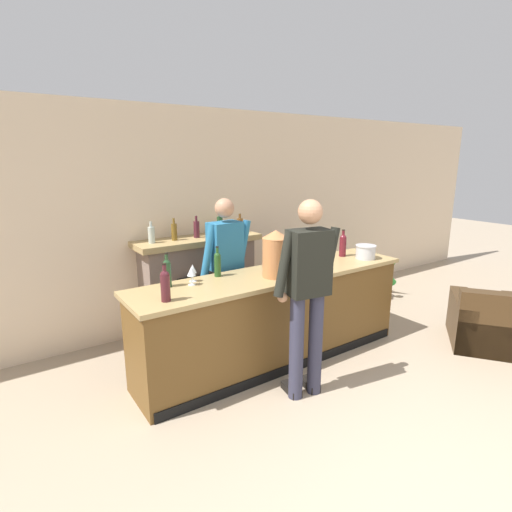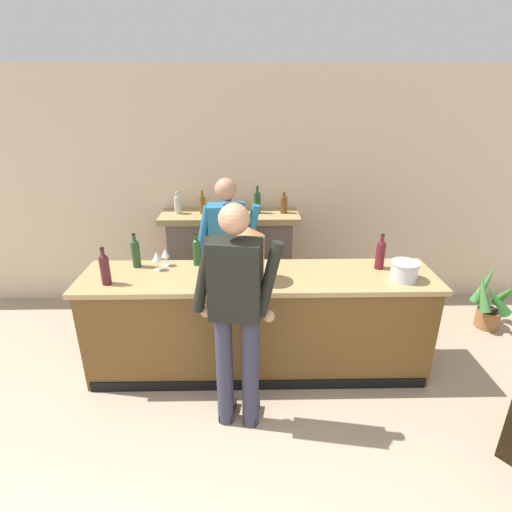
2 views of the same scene
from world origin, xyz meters
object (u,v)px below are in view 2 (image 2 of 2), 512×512
at_px(person_customer, 236,312).
at_px(copper_dispenser, 248,254).
at_px(wine_glass_front_left, 157,257).
at_px(wine_bottle_cabernet_heavy, 381,253).
at_px(wine_bottle_port_short, 136,252).
at_px(wine_glass_mid_counter, 165,254).
at_px(fireplace_stone, 231,260).
at_px(wine_bottle_rose_blush, 196,251).
at_px(ice_bucket_steel, 404,271).
at_px(person_bartender, 228,255).
at_px(wine_bottle_merlot_tall, 105,268).
at_px(potted_plant_corner, 491,302).

distance_m(person_customer, copper_dispenser, 0.63).
bearing_deg(wine_glass_front_left, wine_bottle_cabernet_heavy, -0.01).
bearing_deg(wine_bottle_port_short, wine_bottle_cabernet_heavy, -2.07).
xyz_separation_m(wine_glass_mid_counter, wine_glass_front_left, (-0.06, -0.10, 0.01)).
height_order(fireplace_stone, wine_bottle_rose_blush, fireplace_stone).
relative_size(wine_bottle_port_short, wine_bottle_cabernet_heavy, 0.99).
relative_size(ice_bucket_steel, wine_glass_mid_counter, 1.41).
distance_m(wine_bottle_port_short, wine_bottle_cabernet_heavy, 2.20).
relative_size(person_customer, ice_bucket_steel, 7.57).
relative_size(person_bartender, copper_dispenser, 3.66).
bearing_deg(wine_bottle_cabernet_heavy, fireplace_stone, 141.80).
relative_size(fireplace_stone, wine_bottle_merlot_tall, 4.79).
height_order(person_bartender, wine_bottle_port_short, person_bartender).
bearing_deg(ice_bucket_steel, wine_bottle_port_short, 172.26).
bearing_deg(person_customer, wine_glass_mid_counter, 126.64).
relative_size(fireplace_stone, person_customer, 0.86).
distance_m(person_customer, person_bartender, 1.22).
distance_m(potted_plant_corner, ice_bucket_steel, 1.74).
bearing_deg(person_bartender, wine_glass_front_left, -145.94).
distance_m(person_bartender, wine_glass_mid_counter, 0.65).
height_order(copper_dispenser, wine_bottle_cabernet_heavy, copper_dispenser).
bearing_deg(copper_dispenser, person_bartender, 108.44).
distance_m(person_bartender, ice_bucket_steel, 1.66).
bearing_deg(wine_bottle_port_short, person_bartender, 22.18).
bearing_deg(wine_bottle_merlot_tall, wine_bottle_port_short, 65.50).
xyz_separation_m(wine_bottle_port_short, wine_bottle_cabernet_heavy, (2.20, -0.08, 0.00)).
xyz_separation_m(potted_plant_corner, wine_bottle_cabernet_heavy, (-1.50, -0.55, 0.81)).
bearing_deg(ice_bucket_steel, wine_glass_mid_counter, 170.85).
relative_size(fireplace_stone, wine_glass_mid_counter, 9.20).
relative_size(ice_bucket_steel, wine_bottle_cabernet_heavy, 0.73).
height_order(copper_dispenser, ice_bucket_steel, copper_dispenser).
bearing_deg(wine_bottle_merlot_tall, potted_plant_corner, 12.06).
distance_m(copper_dispenser, wine_bottle_rose_blush, 0.59).
relative_size(wine_bottle_port_short, wine_glass_front_left, 1.83).
relative_size(wine_bottle_merlot_tall, wine_glass_mid_counter, 1.92).
height_order(wine_bottle_port_short, wine_glass_front_left, wine_bottle_port_short).
relative_size(fireplace_stone, wine_bottle_rose_blush, 5.07).
bearing_deg(wine_bottle_cabernet_heavy, ice_bucket_steel, -60.24).
xyz_separation_m(fireplace_stone, wine_glass_front_left, (-0.61, -1.09, 0.50)).
xyz_separation_m(person_customer, ice_bucket_steel, (1.41, 0.56, 0.06)).
bearing_deg(copper_dispenser, wine_glass_front_left, 165.04).
xyz_separation_m(copper_dispenser, wine_bottle_port_short, (-1.02, 0.30, -0.09)).
height_order(person_customer, wine_bottle_port_short, person_customer).
bearing_deg(person_bartender, ice_bucket_steel, -22.99).
relative_size(fireplace_stone, wine_glass_front_left, 8.86).
height_order(potted_plant_corner, person_customer, person_customer).
xyz_separation_m(fireplace_stone, copper_dispenser, (0.21, -1.31, 0.61)).
bearing_deg(ice_bucket_steel, person_customer, -158.22).
distance_m(ice_bucket_steel, wine_bottle_merlot_tall, 2.50).
bearing_deg(wine_bottle_rose_blush, person_customer, -67.15).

